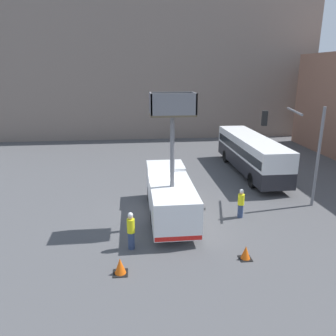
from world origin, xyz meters
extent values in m
plane|color=#4C4C4F|center=(0.00, 0.00, 0.00)|extent=(120.00, 120.00, 0.00)
cube|color=gray|center=(0.00, 27.21, 9.49)|extent=(44.00, 10.00, 18.98)
cube|color=white|center=(0.86, 1.86, 1.47)|extent=(2.37, 2.25, 2.07)
cube|color=white|center=(0.86, -1.89, 1.39)|extent=(2.37, 5.24, 1.91)
cube|color=red|center=(0.86, -4.46, 0.58)|extent=(2.33, 0.10, 0.24)
cylinder|color=black|center=(-0.18, 1.86, 0.48)|extent=(0.30, 0.96, 0.96)
cylinder|color=black|center=(1.90, 1.86, 0.48)|extent=(0.30, 0.96, 0.96)
cylinder|color=black|center=(-0.18, -1.89, 0.48)|extent=(0.30, 0.96, 0.96)
cylinder|color=black|center=(1.90, -1.89, 0.48)|extent=(0.30, 0.96, 0.96)
cylinder|color=slate|center=(0.86, -1.89, 4.25)|extent=(0.24, 0.24, 3.83)
cube|color=brown|center=(0.86, -1.89, 6.22)|extent=(2.29, 1.45, 0.10)
cube|color=slate|center=(-0.24, -1.89, 6.79)|extent=(0.08, 1.45, 1.05)
cube|color=slate|center=(1.96, -1.89, 6.79)|extent=(0.08, 1.45, 1.05)
cube|color=slate|center=(0.86, -1.20, 6.79)|extent=(2.29, 0.08, 1.05)
cube|color=slate|center=(0.86, -2.57, 6.79)|extent=(2.29, 0.08, 1.05)
cube|color=#232328|center=(8.55, 7.12, 1.07)|extent=(2.47, 11.40, 1.17)
cube|color=silver|center=(8.55, 7.12, 2.38)|extent=(2.47, 11.40, 1.43)
cube|color=black|center=(8.55, 7.12, 2.16)|extent=(2.49, 10.95, 0.63)
cylinder|color=black|center=(7.47, 10.66, 0.57)|extent=(0.30, 1.15, 1.15)
cylinder|color=black|center=(9.64, 10.66, 0.57)|extent=(0.30, 1.15, 1.15)
cylinder|color=black|center=(7.47, 3.58, 0.57)|extent=(0.30, 1.15, 1.15)
cylinder|color=black|center=(9.64, 3.58, 0.57)|extent=(0.30, 1.15, 1.15)
cylinder|color=slate|center=(10.19, -0.03, 3.16)|extent=(0.18, 0.18, 6.32)
cylinder|color=slate|center=(8.52, 0.35, 6.02)|extent=(0.89, 3.37, 0.13)
cube|color=black|center=(6.85, 0.74, 5.57)|extent=(0.38, 0.38, 0.90)
sphere|color=red|center=(6.85, 0.74, 5.82)|extent=(0.20, 0.20, 0.20)
cylinder|color=navy|center=(-1.41, -4.16, 0.44)|extent=(0.32, 0.32, 0.88)
cylinder|color=yellow|center=(-1.41, -4.16, 1.22)|extent=(0.38, 0.38, 0.69)
sphere|color=tan|center=(-1.41, -4.16, 1.69)|extent=(0.24, 0.24, 0.24)
sphere|color=white|center=(-1.41, -4.16, 1.80)|extent=(0.25, 0.25, 0.25)
cylinder|color=navy|center=(5.01, -1.28, 0.41)|extent=(0.32, 0.32, 0.81)
cylinder|color=yellow|center=(5.01, -1.28, 1.13)|extent=(0.38, 0.38, 0.64)
sphere|color=tan|center=(5.01, -1.28, 1.56)|extent=(0.22, 0.22, 0.22)
sphere|color=white|center=(5.01, -1.28, 1.66)|extent=(0.23, 0.23, 0.23)
cube|color=black|center=(-1.89, -6.18, 0.01)|extent=(0.64, 0.64, 0.03)
cone|color=#F25B0F|center=(-1.89, -6.18, 0.36)|extent=(0.51, 0.51, 0.73)
cube|color=black|center=(3.83, -5.65, 0.01)|extent=(0.57, 0.57, 0.03)
cone|color=#F25B0F|center=(3.83, -5.65, 0.33)|extent=(0.46, 0.46, 0.65)
camera|label=1|loc=(-1.16, -18.51, 8.41)|focal=35.00mm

